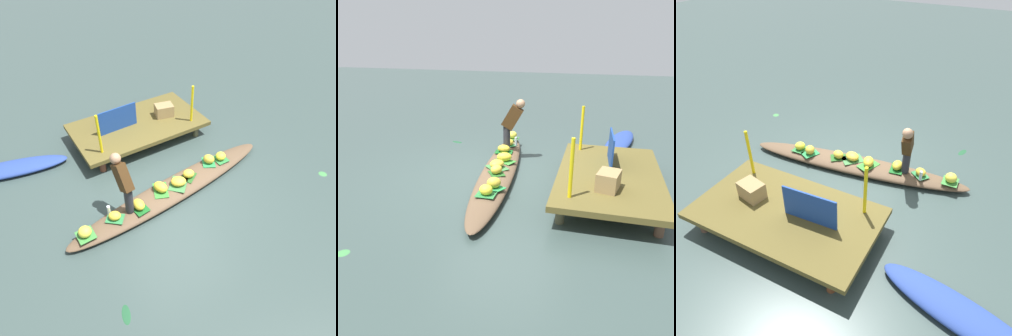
{
  "view_description": "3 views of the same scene",
  "coord_description": "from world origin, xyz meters",
  "views": [
    {
      "loc": [
        -2.56,
        -3.87,
        4.82
      ],
      "look_at": [
        0.13,
        0.48,
        0.26
      ],
      "focal_mm": 33.88,
      "sensor_mm": 36.0,
      "label": 1
    },
    {
      "loc": [
        6.32,
        1.87,
        2.75
      ],
      "look_at": [
        0.27,
        0.23,
        0.31
      ],
      "focal_mm": 37.03,
      "sensor_mm": 36.0,
      "label": 2
    },
    {
      "loc": [
        -2.46,
        5.28,
        4.32
      ],
      "look_at": [
        0.01,
        0.51,
        0.35
      ],
      "focal_mm": 34.83,
      "sensor_mm": 36.0,
      "label": 3
    }
  ],
  "objects": [
    {
      "name": "canal_water",
      "position": [
        0.0,
        0.0,
        0.0
      ],
      "size": [
        40.0,
        40.0,
        0.0
      ],
      "primitive_type": "plane",
      "color": "#364643",
      "rests_on": "ground"
    },
    {
      "name": "dock_platform",
      "position": [
        0.28,
        2.15,
        0.36
      ],
      "size": [
        3.2,
        1.8,
        0.42
      ],
      "color": "brown",
      "rests_on": "ground"
    },
    {
      "name": "vendor_boat",
      "position": [
        0.0,
        0.0,
        0.11
      ],
      "size": [
        4.92,
        1.23,
        0.21
      ],
      "primitive_type": "ellipsoid",
      "rotation": [
        0.0,
        0.0,
        0.12
      ],
      "color": "brown",
      "rests_on": "ground"
    },
    {
      "name": "moored_boat",
      "position": [
        -2.78,
        2.45,
        0.1
      ],
      "size": [
        2.54,
        1.11,
        0.21
      ],
      "primitive_type": "ellipsoid",
      "rotation": [
        0.0,
        0.0,
        -0.23
      ],
      "color": "#28408E",
      "rests_on": "ground"
    },
    {
      "name": "leaf_mat_0",
      "position": [
        -0.33,
        0.02,
        0.22
      ],
      "size": [
        0.43,
        0.51,
        0.01
      ],
      "primitive_type": "cube",
      "rotation": [
        0.0,
        0.0,
        1.19
      ],
      "color": "#358330",
      "rests_on": "vendor_boat"
    },
    {
      "name": "banana_bunch_0",
      "position": [
        -0.33,
        0.02,
        0.31
      ],
      "size": [
        0.31,
        0.37,
        0.19
      ],
      "primitive_type": "ellipsoid",
      "rotation": [
        0.0,
        0.0,
        1.9
      ],
      "color": "yellow",
      "rests_on": "vendor_boat"
    },
    {
      "name": "leaf_mat_1",
      "position": [
        0.38,
        0.06,
        0.22
      ],
      "size": [
        0.43,
        0.41,
        0.01
      ],
      "primitive_type": "cube",
      "rotation": [
        0.0,
        0.0,
        0.58
      ],
      "color": "#24571F",
      "rests_on": "vendor_boat"
    },
    {
      "name": "banana_bunch_1",
      "position": [
        0.38,
        0.06,
        0.3
      ],
      "size": [
        0.31,
        0.29,
        0.17
      ],
      "primitive_type": "ellipsoid",
      "rotation": [
        0.0,
        0.0,
        5.85
      ],
      "color": "gold",
      "rests_on": "vendor_boat"
    },
    {
      "name": "leaf_mat_2",
      "position": [
        -2.02,
        -0.22,
        0.22
      ],
      "size": [
        0.32,
        0.33,
        0.01
      ],
      "primitive_type": "cube",
      "rotation": [
        0.0,
        0.0,
        1.6
      ],
      "color": "#3B8338",
      "rests_on": "vendor_boat"
    },
    {
      "name": "banana_bunch_2",
      "position": [
        -2.02,
        -0.22,
        0.31
      ],
      "size": [
        0.33,
        0.32,
        0.19
      ],
      "primitive_type": "ellipsoid",
      "rotation": [
        0.0,
        0.0,
        4.08
      ],
      "color": "yellow",
      "rests_on": "vendor_boat"
    },
    {
      "name": "leaf_mat_3",
      "position": [
        0.08,
        -0.02,
        0.22
      ],
      "size": [
        0.55,
        0.55,
        0.01
      ],
      "primitive_type": "cube",
      "rotation": [
        0.0,
        0.0,
        0.78
      ],
      "color": "#3B783E",
      "rests_on": "vendor_boat"
    },
    {
      "name": "banana_bunch_3",
      "position": [
        0.08,
        -0.02,
        0.3
      ],
      "size": [
        0.4,
        0.37,
        0.16
      ],
      "primitive_type": "ellipsoid",
      "rotation": [
        0.0,
        0.0,
        5.81
      ],
      "color": "gold",
      "rests_on": "vendor_boat"
    },
    {
      "name": "leaf_mat_4",
      "position": [
        1.03,
        0.21,
        0.22
      ],
      "size": [
        0.41,
        0.44,
        0.01
      ],
      "primitive_type": "cube",
      "rotation": [
        0.0,
        0.0,
        1.08
      ],
      "color": "#268642",
      "rests_on": "vendor_boat"
    },
    {
      "name": "banana_bunch_4",
      "position": [
        1.03,
        0.21,
        0.31
      ],
      "size": [
        0.31,
        0.32,
        0.2
      ],
      "primitive_type": "ellipsoid",
      "rotation": [
        0.0,
        0.0,
        5.23
      ],
      "color": "gold",
      "rests_on": "vendor_boat"
    },
    {
      "name": "leaf_mat_5",
      "position": [
        -1.42,
        -0.15,
        0.22
      ],
      "size": [
        0.41,
        0.39,
        0.01
      ],
      "primitive_type": "cube",
      "rotation": [
        0.0,
        0.0,
        2.46
      ],
      "color": "#2D7C40",
      "rests_on": "vendor_boat"
    },
    {
      "name": "banana_bunch_5",
      "position": [
        -1.42,
        -0.15,
        0.29
      ],
      "size": [
        0.3,
        0.28,
        0.16
      ],
      "primitive_type": "ellipsoid",
      "rotation": [
        0.0,
        0.0,
        5.72
      ],
      "color": "yellow",
      "rests_on": "vendor_boat"
    },
    {
      "name": "leaf_mat_6",
      "position": [
        1.32,
        0.16,
        0.22
      ],
      "size": [
        0.3,
        0.33,
        0.01
      ],
      "primitive_type": "cube",
      "rotation": [
        0.0,
        0.0,
        1.58
      ],
      "color": "#2A7539",
      "rests_on": "vendor_boat"
    },
    {
      "name": "banana_bunch_6",
      "position": [
        1.32,
        0.16,
        0.3
      ],
      "size": [
        0.32,
        0.32,
        0.18
      ],
      "primitive_type": "ellipsoid",
      "rotation": [
        0.0,
        0.0,
        0.75
      ],
      "color": "yellow",
      "rests_on": "vendor_boat"
    },
    {
      "name": "leaf_mat_7",
      "position": [
        -0.91,
        -0.15,
        0.22
      ],
      "size": [
        0.32,
        0.43,
        0.01
      ],
      "primitive_type": "cube",
      "rotation": [
        0.0,
        0.0,
        1.7
      ],
      "color": "#175A1F",
      "rests_on": "vendor_boat"
    },
    {
      "name": "banana_bunch_7",
      "position": [
        -0.91,
        -0.15,
        0.3
      ],
      "size": [
        0.23,
        0.3,
        0.17
      ],
      "primitive_type": "ellipsoid",
      "rotation": [
        0.0,
        0.0,
        4.78
      ],
      "color": "gold",
      "rests_on": "vendor_boat"
    },
    {
      "name": "vendor_person",
      "position": [
        -1.11,
        -0.01,
        0.89
      ],
      "size": [
        0.24,
        0.54,
        1.19
      ],
      "color": "#28282D",
      "rests_on": "vendor_boat"
    },
    {
      "name": "water_bottle",
      "position": [
        -1.46,
        -0.0,
        0.32
      ],
      "size": [
        0.06,
        0.06,
        0.21
      ],
      "primitive_type": "cylinder",
      "color": "silver",
      "rests_on": "vendor_boat"
    },
    {
      "name": "market_banner",
      "position": [
        -0.22,
        2.15,
        0.71
      ],
      "size": [
        0.97,
        0.07,
        0.59
      ],
      "primitive_type": "cube",
      "rotation": [
        0.0,
        0.0,
        0.05
      ],
      "color": "navy",
      "rests_on": "dock_platform"
    },
    {
      "name": "railing_post_west",
      "position": [
        -0.92,
        1.55,
        0.89
      ],
      "size": [
        0.06,
        0.06,
        0.94
      ],
      "primitive_type": "cylinder",
      "color": "yellow",
      "rests_on": "dock_platform"
    },
    {
      "name": "railing_post_east",
      "position": [
        1.48,
        1.55,
        0.89
      ],
      "size": [
        0.06,
        0.06,
        0.94
      ],
      "primitive_type": "cylinder",
      "color": "yellow",
      "rests_on": "dock_platform"
    },
    {
      "name": "produce_crate",
      "position": [
        1.02,
        2.12,
        0.57
      ],
      "size": [
        0.5,
        0.41,
        0.3
      ],
      "primitive_type": "cube",
      "rotation": [
        0.0,
        0.0,
        -0.23
      ],
      "color": "#957A4C",
      "rests_on": "dock_platform"
    },
    {
      "name": "drifting_plant_0",
      "position": [
        3.13,
        -1.27,
        0.0
      ],
      "size": [
        0.25,
        0.25,
        0.01
      ],
      "primitive_type": "ellipsoid",
      "rotation": [
        0.0,
        0.0,
        0.83
      ],
      "color": "#3E8343",
      "rests_on": "ground"
    },
    {
      "name": "drifting_plant_1",
      "position": [
        -2.0,
        -1.76,
        0.0
      ],
      "size": [
        0.22,
        0.34,
        0.01
      ],
      "primitive_type": "ellipsoid",
      "rotation": [
        0.0,
        0.0,
        1.26
      ],
      "color": "#1D4E2D",
      "rests_on": "ground"
    }
  ]
}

